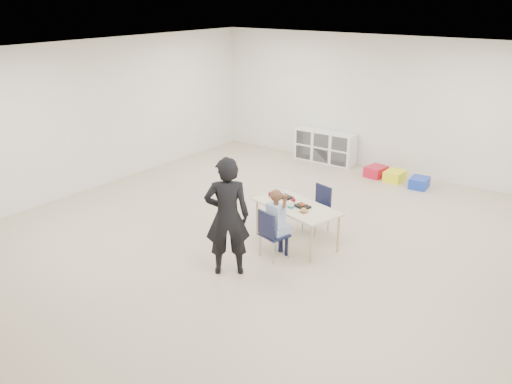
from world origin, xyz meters
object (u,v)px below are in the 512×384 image
Objects in this scene: table at (296,224)px; chair_near at (275,234)px; child at (275,220)px; cubby_shelf at (325,146)px; adult at (227,216)px.

chair_near is at bearing -74.85° from table.
cubby_shelf is (-1.73, 4.54, -0.23)m from child.
adult reaches higher than chair_near.
chair_near is 0.21m from child.
chair_near is 0.91m from adult.
adult is (-0.26, -0.74, 0.24)m from child.
child is (-0.00, -0.57, 0.27)m from table.
cubby_shelf is at bearing 129.23° from table.
chair_near is at bearing 0.00° from child.
table is 1.05× the size of cubby_shelf.
table is 1.27× the size of child.
child is 0.82m from adult.
table is at bearing 105.15° from chair_near.
child reaches higher than cubby_shelf.
chair_near is 0.52× the size of cubby_shelf.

